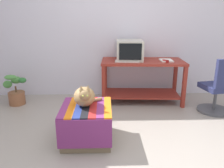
{
  "coord_description": "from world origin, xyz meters",
  "views": [
    {
      "loc": [
        -0.15,
        -2.21,
        1.47
      ],
      "look_at": [
        -0.05,
        0.85,
        0.55
      ],
      "focal_mm": 35.92,
      "sensor_mm": 36.0,
      "label": 1
    }
  ],
  "objects_px": {
    "desk": "(142,74)",
    "keyboard": "(127,61)",
    "cat": "(85,96)",
    "tv_monitor": "(130,50)",
    "book": "(166,60)",
    "ottoman_with_blanket": "(87,123)",
    "potted_plant": "(16,92)",
    "office_chair": "(219,89)",
    "stapler": "(166,61)"
  },
  "relations": [
    {
      "from": "desk",
      "to": "keyboard",
      "type": "xyz_separation_m",
      "value": [
        -0.28,
        -0.14,
        0.25
      ]
    },
    {
      "from": "cat",
      "to": "tv_monitor",
      "type": "bearing_deg",
      "value": 55.27
    },
    {
      "from": "tv_monitor",
      "to": "book",
      "type": "distance_m",
      "value": 0.65
    },
    {
      "from": "ottoman_with_blanket",
      "to": "potted_plant",
      "type": "height_order",
      "value": "potted_plant"
    },
    {
      "from": "desk",
      "to": "tv_monitor",
      "type": "relative_size",
      "value": 2.68
    },
    {
      "from": "ottoman_with_blanket",
      "to": "book",
      "type": "bearing_deg",
      "value": 44.35
    },
    {
      "from": "tv_monitor",
      "to": "office_chair",
      "type": "height_order",
      "value": "tv_monitor"
    },
    {
      "from": "tv_monitor",
      "to": "stapler",
      "type": "height_order",
      "value": "tv_monitor"
    },
    {
      "from": "book",
      "to": "office_chair",
      "type": "height_order",
      "value": "office_chair"
    },
    {
      "from": "desk",
      "to": "cat",
      "type": "xyz_separation_m",
      "value": [
        -0.9,
        -1.29,
        0.05
      ]
    },
    {
      "from": "ottoman_with_blanket",
      "to": "office_chair",
      "type": "distance_m",
      "value": 2.15
    },
    {
      "from": "keyboard",
      "to": "book",
      "type": "xyz_separation_m",
      "value": [
        0.67,
        0.07,
        -0.0
      ]
    },
    {
      "from": "potted_plant",
      "to": "book",
      "type": "bearing_deg",
      "value": 0.19
    },
    {
      "from": "ottoman_with_blanket",
      "to": "office_chair",
      "type": "bearing_deg",
      "value": 20.9
    },
    {
      "from": "tv_monitor",
      "to": "stapler",
      "type": "distance_m",
      "value": 0.64
    },
    {
      "from": "tv_monitor",
      "to": "stapler",
      "type": "relative_size",
      "value": 4.89
    },
    {
      "from": "stapler",
      "to": "keyboard",
      "type": "bearing_deg",
      "value": 141.62
    },
    {
      "from": "ottoman_with_blanket",
      "to": "stapler",
      "type": "xyz_separation_m",
      "value": [
        1.24,
        1.14,
        0.55
      ]
    },
    {
      "from": "office_chair",
      "to": "stapler",
      "type": "xyz_separation_m",
      "value": [
        -0.76,
        0.38,
        0.38
      ]
    },
    {
      "from": "cat",
      "to": "stapler",
      "type": "relative_size",
      "value": 3.46
    },
    {
      "from": "cat",
      "to": "keyboard",
      "type": "bearing_deg",
      "value": 53.68
    },
    {
      "from": "cat",
      "to": "desk",
      "type": "bearing_deg",
      "value": 46.96
    },
    {
      "from": "desk",
      "to": "stapler",
      "type": "relative_size",
      "value": 13.11
    },
    {
      "from": "ottoman_with_blanket",
      "to": "tv_monitor",
      "type": "bearing_deg",
      "value": 64.44
    },
    {
      "from": "desk",
      "to": "book",
      "type": "height_order",
      "value": "book"
    },
    {
      "from": "ottoman_with_blanket",
      "to": "stapler",
      "type": "bearing_deg",
      "value": 42.75
    },
    {
      "from": "book",
      "to": "potted_plant",
      "type": "height_order",
      "value": "book"
    },
    {
      "from": "tv_monitor",
      "to": "cat",
      "type": "distance_m",
      "value": 1.55
    },
    {
      "from": "keyboard",
      "to": "cat",
      "type": "xyz_separation_m",
      "value": [
        -0.62,
        -1.15,
        -0.2
      ]
    },
    {
      "from": "tv_monitor",
      "to": "cat",
      "type": "xyz_separation_m",
      "value": [
        -0.67,
        -1.35,
        -0.35
      ]
    },
    {
      "from": "cat",
      "to": "potted_plant",
      "type": "height_order",
      "value": "cat"
    },
    {
      "from": "potted_plant",
      "to": "office_chair",
      "type": "relative_size",
      "value": 0.62
    },
    {
      "from": "cat",
      "to": "office_chair",
      "type": "xyz_separation_m",
      "value": [
        2.02,
        0.74,
        -0.18
      ]
    },
    {
      "from": "stapler",
      "to": "ottoman_with_blanket",
      "type": "bearing_deg",
      "value": -172.31
    },
    {
      "from": "keyboard",
      "to": "potted_plant",
      "type": "bearing_deg",
      "value": -175.04
    },
    {
      "from": "ottoman_with_blanket",
      "to": "keyboard",
      "type": "bearing_deg",
      "value": 63.03
    },
    {
      "from": "keyboard",
      "to": "ottoman_with_blanket",
      "type": "bearing_deg",
      "value": -110.3
    },
    {
      "from": "potted_plant",
      "to": "office_chair",
      "type": "xyz_separation_m",
      "value": [
        3.32,
        -0.47,
        0.16
      ]
    },
    {
      "from": "book",
      "to": "office_chair",
      "type": "xyz_separation_m",
      "value": [
        0.72,
        -0.48,
        -0.37
      ]
    },
    {
      "from": "keyboard",
      "to": "book",
      "type": "bearing_deg",
      "value": 12.26
    },
    {
      "from": "tv_monitor",
      "to": "keyboard",
      "type": "xyz_separation_m",
      "value": [
        -0.06,
        -0.19,
        -0.15
      ]
    },
    {
      "from": "stapler",
      "to": "book",
      "type": "bearing_deg",
      "value": 34.56
    },
    {
      "from": "potted_plant",
      "to": "desk",
      "type": "bearing_deg",
      "value": 2.06
    },
    {
      "from": "keyboard",
      "to": "stapler",
      "type": "distance_m",
      "value": 0.64
    },
    {
      "from": "desk",
      "to": "stapler",
      "type": "height_order",
      "value": "stapler"
    },
    {
      "from": "keyboard",
      "to": "tv_monitor",
      "type": "bearing_deg",
      "value": 80.4
    },
    {
      "from": "book",
      "to": "cat",
      "type": "distance_m",
      "value": 1.79
    },
    {
      "from": "stapler",
      "to": "tv_monitor",
      "type": "bearing_deg",
      "value": 123.19
    },
    {
      "from": "tv_monitor",
      "to": "keyboard",
      "type": "relative_size",
      "value": 1.34
    },
    {
      "from": "tv_monitor",
      "to": "potted_plant",
      "type": "height_order",
      "value": "tv_monitor"
    }
  ]
}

